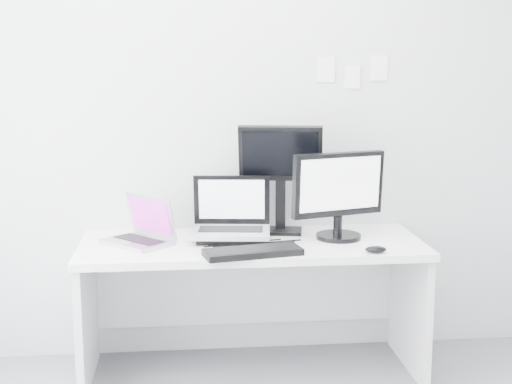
% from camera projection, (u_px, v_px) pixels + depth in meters
% --- Properties ---
extents(back_wall, '(3.60, 0.00, 3.60)m').
position_uv_depth(back_wall, '(246.00, 119.00, 4.07)').
color(back_wall, silver).
rests_on(back_wall, ground).
extents(desk, '(1.80, 0.70, 0.73)m').
position_uv_depth(desk, '(252.00, 308.00, 3.90)').
color(desk, white).
rests_on(desk, ground).
extents(macbook, '(0.42, 0.43, 0.26)m').
position_uv_depth(macbook, '(136.00, 220.00, 3.77)').
color(macbook, '#AEAEB2').
rests_on(macbook, desk).
extents(speaker, '(0.11, 0.11, 0.18)m').
position_uv_depth(speaker, '(224.00, 215.00, 4.07)').
color(speaker, black).
rests_on(speaker, desk).
extents(dell_laptop, '(0.45, 0.37, 0.34)m').
position_uv_depth(dell_laptop, '(230.00, 209.00, 3.83)').
color(dell_laptop, '#9EA1A5').
rests_on(dell_laptop, desk).
extents(rear_monitor, '(0.48, 0.24, 0.62)m').
position_uv_depth(rear_monitor, '(280.00, 178.00, 3.99)').
color(rear_monitor, black).
rests_on(rear_monitor, desk).
extents(samsung_monitor, '(0.57, 0.39, 0.48)m').
position_uv_depth(samsung_monitor, '(339.00, 194.00, 3.86)').
color(samsung_monitor, black).
rests_on(samsung_monitor, desk).
extents(keyboard, '(0.50, 0.27, 0.03)m').
position_uv_depth(keyboard, '(253.00, 252.00, 3.57)').
color(keyboard, black).
rests_on(keyboard, desk).
extents(mouse, '(0.11, 0.07, 0.03)m').
position_uv_depth(mouse, '(376.00, 249.00, 3.61)').
color(mouse, black).
rests_on(mouse, desk).
extents(wall_note_0, '(0.10, 0.00, 0.14)m').
position_uv_depth(wall_note_0, '(326.00, 70.00, 4.06)').
color(wall_note_0, white).
rests_on(wall_note_0, back_wall).
extents(wall_note_1, '(0.09, 0.00, 0.13)m').
position_uv_depth(wall_note_1, '(352.00, 77.00, 4.08)').
color(wall_note_1, white).
rests_on(wall_note_1, back_wall).
extents(wall_note_2, '(0.10, 0.00, 0.14)m').
position_uv_depth(wall_note_2, '(379.00, 68.00, 4.09)').
color(wall_note_2, white).
rests_on(wall_note_2, back_wall).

